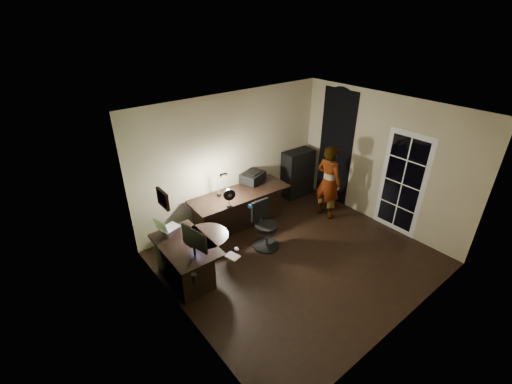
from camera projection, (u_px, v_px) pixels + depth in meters
floor at (298, 258)px, 6.35m from camera, size 4.50×4.00×0.01m
ceiling at (308, 114)px, 5.05m from camera, size 4.50×4.00×0.01m
wall_back at (233, 158)px, 7.08m from camera, size 4.50×0.01×2.70m
wall_front at (416, 254)px, 4.32m from camera, size 4.50×0.01×2.70m
wall_left at (180, 246)px, 4.46m from camera, size 0.01×4.00×2.70m
wall_right at (381, 161)px, 6.94m from camera, size 0.01×4.00×2.70m
green_wall_overlay at (181, 246)px, 4.47m from camera, size 0.00×4.00×2.70m
arched_doorway at (336, 147)px, 7.74m from camera, size 0.01×0.90×2.60m
french_door at (402, 184)px, 6.69m from camera, size 0.02×0.92×2.10m
framed_picture at (163, 199)px, 4.55m from camera, size 0.04×0.30×0.25m
desk_left at (187, 261)px, 5.70m from camera, size 0.79×1.26×0.72m
desk_right at (240, 210)px, 7.10m from camera, size 2.13×0.82×0.79m
cabinet at (298, 173)px, 8.24m from camera, size 0.78×0.41×1.14m
laptop_stand at (170, 231)px, 5.80m from camera, size 0.27×0.24×0.10m
laptop at (169, 223)px, 5.73m from camera, size 0.39×0.38×0.22m
monitor at (194, 246)px, 5.22m from camera, size 0.22×0.54×0.35m
mouse at (237, 249)px, 5.41m from camera, size 0.07×0.10×0.04m
phone at (173, 245)px, 5.52m from camera, size 0.08×0.14×0.01m
pen at (187, 256)px, 5.28m from camera, size 0.09×0.12×0.01m
speaker at (194, 279)px, 4.70m from camera, size 0.08×0.08×0.19m
notepad at (233, 256)px, 5.27m from camera, size 0.20×0.25×0.01m
desk_fan at (229, 197)px, 6.36m from camera, size 0.26×0.19×0.35m
headphones at (253, 205)px, 6.38m from camera, size 0.22×0.15×0.10m
printer at (253, 177)px, 7.29m from camera, size 0.58×0.51×0.22m
desk_lamp at (218, 183)px, 6.62m from camera, size 0.22×0.30×0.59m
office_chair at (267, 226)px, 6.44m from camera, size 0.54×0.54×0.93m
person at (328, 182)px, 7.27m from camera, size 0.42×0.61×1.64m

